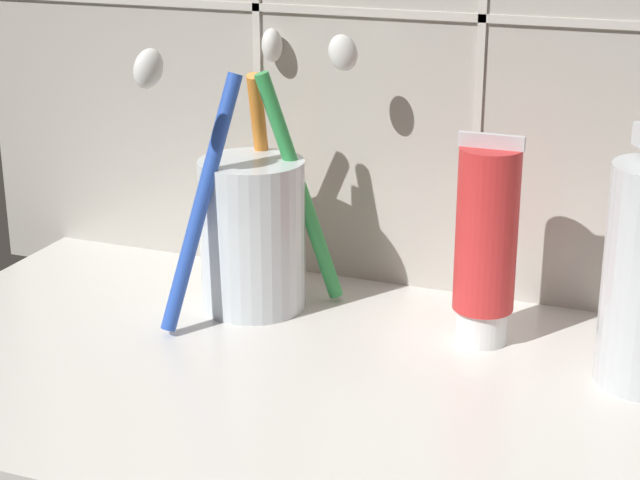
# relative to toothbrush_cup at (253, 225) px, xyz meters

# --- Properties ---
(sink_counter) EXTENTS (0.59, 0.29, 0.02)m
(sink_counter) POSITION_rel_toothbrush_cup_xyz_m (0.11, -0.07, -0.06)
(sink_counter) COLOR silver
(sink_counter) RESTS_ON ground
(toothbrush_cup) EXTENTS (0.10, 0.15, 0.17)m
(toothbrush_cup) POSITION_rel_toothbrush_cup_xyz_m (0.00, 0.00, 0.00)
(toothbrush_cup) COLOR silver
(toothbrush_cup) RESTS_ON sink_counter
(toothpaste_tube) EXTENTS (0.04, 0.03, 0.12)m
(toothpaste_tube) POSITION_rel_toothbrush_cup_xyz_m (0.14, -0.00, 0.01)
(toothpaste_tube) COLOR white
(toothpaste_tube) RESTS_ON sink_counter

